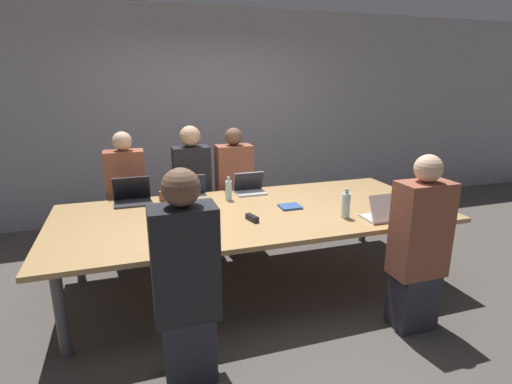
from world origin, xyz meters
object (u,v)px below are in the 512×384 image
object	(u,v)px
person_near_left	(186,282)
laptop_near_right	(386,213)
cup_far_midleft	(169,197)
person_far_center	(234,190)
bottle_near_right	(346,205)
bottle_far_center	(229,190)
person_far_midleft	(192,190)
laptop_near_left	(175,237)
person_far_left	(127,198)
cup_far_left	(164,196)
laptop_far_center	(250,187)
laptop_far_midleft	(191,191)
stapler	(252,218)
cup_near_right	(410,211)
person_near_right	(419,248)
laptop_far_left	(132,196)

from	to	relation	value
person_near_left	laptop_near_right	xyz separation A→B (m)	(1.77, 0.49, 0.11)
person_near_left	cup_far_midleft	size ratio (longest dim) A/B	15.72
person_far_center	bottle_near_right	xyz separation A→B (m)	(0.62, -1.40, 0.18)
bottle_far_center	person_far_midleft	size ratio (longest dim) A/B	0.17
bottle_far_center	laptop_near_left	size ratio (longest dim) A/B	0.78
person_far_midleft	bottle_near_right	world-z (taller)	person_far_midleft
person_far_midleft	cup_far_midleft	world-z (taller)	person_far_midleft
person_far_midleft	cup_far_midleft	bearing A→B (deg)	-122.24
cup_far_midleft	bottle_near_right	xyz separation A→B (m)	(1.40, -0.96, 0.07)
person_far_midleft	person_far_left	bearing A→B (deg)	-177.23
laptop_near_right	person_far_center	bearing A→B (deg)	-59.45
cup_far_left	laptop_far_center	distance (m)	0.89
laptop_near_left	bottle_far_center	bearing A→B (deg)	-122.81
laptop_far_center	person_far_midleft	xyz separation A→B (m)	(-0.54, 0.45, -0.10)
cup_far_left	laptop_near_left	xyz separation A→B (m)	(-0.03, -1.19, 0.03)
person_far_center	person_far_midleft	xyz separation A→B (m)	(-0.47, 0.05, 0.02)
person_far_left	laptop_far_midleft	xyz separation A→B (m)	(0.63, -0.39, 0.13)
cup_far_left	laptop_far_midleft	xyz separation A→B (m)	(0.28, 0.01, 0.02)
bottle_far_center	bottle_near_right	world-z (taller)	bottle_near_right
cup_far_midleft	stapler	size ratio (longest dim) A/B	0.57
cup_far_left	laptop_far_midleft	bearing A→B (deg)	2.91
person_far_center	cup_far_left	bearing A→B (deg)	-154.66
laptop_near_left	laptop_far_center	bearing A→B (deg)	-127.79
laptop_near_left	person_far_center	bearing A→B (deg)	-118.50
cup_near_right	bottle_near_right	distance (m)	0.58
laptop_near_right	laptop_far_center	bearing A→B (deg)	-53.50
person_far_left	stapler	distance (m)	1.60
person_near_left	person_near_right	distance (m)	1.75
laptop_far_left	person_far_left	xyz separation A→B (m)	(-0.05, 0.39, -0.14)
cup_far_left	laptop_near_right	distance (m)	2.10
stapler	laptop_near_left	bearing A→B (deg)	-168.07
person_near_right	bottle_near_right	xyz separation A→B (m)	(-0.28, 0.61, 0.17)
laptop_far_left	person_far_midleft	bearing A→B (deg)	33.44
laptop_far_left	cup_far_midleft	size ratio (longest dim) A/B	3.93
laptop_far_left	laptop_far_center	world-z (taller)	laptop_far_left
laptop_far_left	laptop_far_midleft	size ratio (longest dim) A/B	1.14
laptop_near_right	bottle_near_right	xyz separation A→B (m)	(-0.30, 0.16, 0.05)
bottle_far_center	person_far_midleft	world-z (taller)	person_far_midleft
cup_far_left	laptop_far_center	xyz separation A→B (m)	(0.89, -0.00, 0.02)
person_near_left	laptop_far_midleft	size ratio (longest dim) A/B	4.58
person_near_left	laptop_near_right	distance (m)	1.84
person_near_left	person_far_left	bearing A→B (deg)	-81.13
laptop_far_midleft	person_near_right	world-z (taller)	person_near_right
bottle_far_center	person_far_center	bearing A→B (deg)	69.81
laptop_far_center	cup_near_right	bearing A→B (deg)	-45.70
cup_far_left	person_far_center	distance (m)	0.92
bottle_far_center	laptop_far_midleft	world-z (taller)	bottle_far_center
laptop_far_left	cup_far_left	bearing A→B (deg)	-2.54
person_far_center	person_near_right	world-z (taller)	person_near_right
person_far_midleft	person_near_left	bearing A→B (deg)	-100.32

